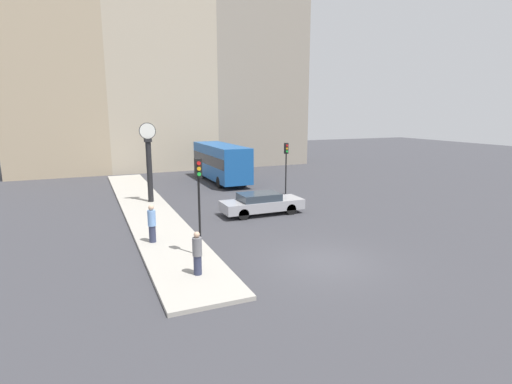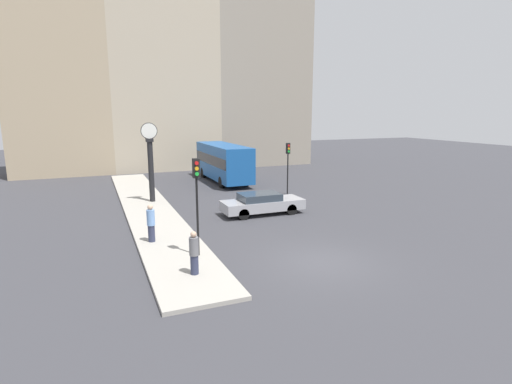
{
  "view_description": "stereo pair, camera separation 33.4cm",
  "coord_description": "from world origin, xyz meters",
  "px_view_note": "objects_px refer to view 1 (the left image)",
  "views": [
    {
      "loc": [
        -8.43,
        -12.66,
        5.83
      ],
      "look_at": [
        -0.22,
        6.27,
        1.67
      ],
      "focal_mm": 28.0,
      "sensor_mm": 36.0,
      "label": 1
    },
    {
      "loc": [
        -8.12,
        -12.79,
        5.83
      ],
      "look_at": [
        -0.22,
        6.27,
        1.67
      ],
      "focal_mm": 28.0,
      "sensor_mm": 36.0,
      "label": 2
    }
  ],
  "objects_px": {
    "traffic_light_far": "(286,158)",
    "street_clock": "(149,163)",
    "pedestrian_blue_stripe": "(152,224)",
    "bus_distant": "(221,161)",
    "sedan_car": "(261,203)",
    "pedestrian_grey_jacket": "(197,253)",
    "traffic_light_near": "(199,187)"
  },
  "relations": [
    {
      "from": "traffic_light_far",
      "to": "pedestrian_grey_jacket",
      "type": "height_order",
      "value": "traffic_light_far"
    },
    {
      "from": "street_clock",
      "to": "pedestrian_grey_jacket",
      "type": "height_order",
      "value": "street_clock"
    },
    {
      "from": "traffic_light_near",
      "to": "traffic_light_far",
      "type": "relative_size",
      "value": 1.07
    },
    {
      "from": "traffic_light_far",
      "to": "pedestrian_grey_jacket",
      "type": "distance_m",
      "value": 15.67
    },
    {
      "from": "pedestrian_grey_jacket",
      "to": "bus_distant",
      "type": "bearing_deg",
      "value": 69.14
    },
    {
      "from": "bus_distant",
      "to": "pedestrian_grey_jacket",
      "type": "distance_m",
      "value": 20.15
    },
    {
      "from": "pedestrian_grey_jacket",
      "to": "pedestrian_blue_stripe",
      "type": "xyz_separation_m",
      "value": [
        -0.88,
        4.3,
        0.06
      ]
    },
    {
      "from": "bus_distant",
      "to": "pedestrian_blue_stripe",
      "type": "xyz_separation_m",
      "value": [
        -8.05,
        -14.51,
        -0.77
      ]
    },
    {
      "from": "traffic_light_near",
      "to": "traffic_light_far",
      "type": "distance_m",
      "value": 13.8
    },
    {
      "from": "sedan_car",
      "to": "traffic_light_far",
      "type": "height_order",
      "value": "traffic_light_far"
    },
    {
      "from": "traffic_light_far",
      "to": "street_clock",
      "type": "distance_m",
      "value": 9.5
    },
    {
      "from": "traffic_light_near",
      "to": "street_clock",
      "type": "bearing_deg",
      "value": 91.33
    },
    {
      "from": "sedan_car",
      "to": "bus_distant",
      "type": "distance_m",
      "value": 11.53
    },
    {
      "from": "pedestrian_blue_stripe",
      "to": "bus_distant",
      "type": "bearing_deg",
      "value": 60.99
    },
    {
      "from": "traffic_light_far",
      "to": "sedan_car",
      "type": "bearing_deg",
      "value": -130.82
    },
    {
      "from": "traffic_light_near",
      "to": "traffic_light_far",
      "type": "height_order",
      "value": "traffic_light_near"
    },
    {
      "from": "traffic_light_near",
      "to": "pedestrian_grey_jacket",
      "type": "bearing_deg",
      "value": -108.58
    },
    {
      "from": "sedan_car",
      "to": "bus_distant",
      "type": "bearing_deg",
      "value": 83.22
    },
    {
      "from": "traffic_light_far",
      "to": "pedestrian_blue_stripe",
      "type": "xyz_separation_m",
      "value": [
        -10.72,
        -7.78,
        -1.63
      ]
    },
    {
      "from": "traffic_light_near",
      "to": "pedestrian_grey_jacket",
      "type": "xyz_separation_m",
      "value": [
        -0.61,
        -1.82,
        -2.01
      ]
    },
    {
      "from": "street_clock",
      "to": "pedestrian_grey_jacket",
      "type": "bearing_deg",
      "value": -91.63
    },
    {
      "from": "traffic_light_far",
      "to": "street_clock",
      "type": "xyz_separation_m",
      "value": [
        -9.48,
        0.56,
        -0.01
      ]
    },
    {
      "from": "traffic_light_far",
      "to": "pedestrian_blue_stripe",
      "type": "bearing_deg",
      "value": -144.03
    },
    {
      "from": "traffic_light_far",
      "to": "pedestrian_grey_jacket",
      "type": "xyz_separation_m",
      "value": [
        -9.84,
        -12.08,
        -1.69
      ]
    },
    {
      "from": "traffic_light_near",
      "to": "pedestrian_blue_stripe",
      "type": "xyz_separation_m",
      "value": [
        -1.49,
        2.48,
        -1.95
      ]
    },
    {
      "from": "traffic_light_near",
      "to": "traffic_light_far",
      "type": "bearing_deg",
      "value": 48.04
    },
    {
      "from": "pedestrian_grey_jacket",
      "to": "pedestrian_blue_stripe",
      "type": "bearing_deg",
      "value": 101.58
    },
    {
      "from": "sedan_car",
      "to": "traffic_light_near",
      "type": "bearing_deg",
      "value": -132.89
    },
    {
      "from": "traffic_light_far",
      "to": "street_clock",
      "type": "height_order",
      "value": "street_clock"
    },
    {
      "from": "bus_distant",
      "to": "street_clock",
      "type": "distance_m",
      "value": 9.23
    },
    {
      "from": "sedan_car",
      "to": "traffic_light_near",
      "type": "height_order",
      "value": "traffic_light_near"
    },
    {
      "from": "bus_distant",
      "to": "pedestrian_grey_jacket",
      "type": "relative_size",
      "value": 5.52
    }
  ]
}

